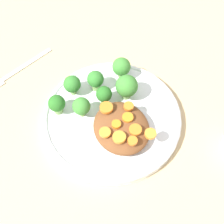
{
  "coord_description": "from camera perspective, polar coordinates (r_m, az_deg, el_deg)",
  "views": [
    {
      "loc": [
        -0.3,
        0.15,
        0.57
      ],
      "look_at": [
        0.0,
        0.0,
        0.03
      ],
      "focal_mm": 50.0,
      "sensor_mm": 36.0,
      "label": 1
    }
  ],
  "objects": [
    {
      "name": "ground_plane",
      "position": [
        0.66,
        -0.0,
        -1.55
      ],
      "size": [
        4.0,
        4.0,
        0.0
      ],
      "primitive_type": "plane",
      "color": "tan"
    },
    {
      "name": "plate",
      "position": [
        0.65,
        -0.0,
        -0.99
      ],
      "size": [
        0.29,
        0.29,
        0.02
      ],
      "color": "white",
      "rests_on": "ground_plane"
    },
    {
      "name": "stew_mound",
      "position": [
        0.61,
        1.95,
        -2.78
      ],
      "size": [
        0.12,
        0.11,
        0.04
      ],
      "primitive_type": "ellipsoid",
      "color": "brown",
      "rests_on": "plate"
    },
    {
      "name": "broccoli_floret_0",
      "position": [
        0.68,
        1.73,
        8.22
      ],
      "size": [
        0.04,
        0.04,
        0.05
      ],
      "color": "#7FA85B",
      "rests_on": "plate"
    },
    {
      "name": "broccoli_floret_1",
      "position": [
        0.66,
        -3.33,
        5.78
      ],
      "size": [
        0.04,
        0.04,
        0.05
      ],
      "color": "#7FA85B",
      "rests_on": "plate"
    },
    {
      "name": "broccoli_floret_2",
      "position": [
        0.64,
        -1.13,
        3.33
      ],
      "size": [
        0.03,
        0.03,
        0.05
      ],
      "color": "#759E51",
      "rests_on": "plate"
    },
    {
      "name": "broccoli_floret_3",
      "position": [
        0.64,
        -10.05,
        1.44
      ],
      "size": [
        0.04,
        0.04,
        0.05
      ],
      "color": "#7FA85B",
      "rests_on": "plate"
    },
    {
      "name": "broccoli_floret_4",
      "position": [
        0.66,
        -7.29,
        5.02
      ],
      "size": [
        0.04,
        0.04,
        0.05
      ],
      "color": "#7FA85B",
      "rests_on": "plate"
    },
    {
      "name": "broccoli_floret_5",
      "position": [
        0.64,
        2.7,
        4.69
      ],
      "size": [
        0.05,
        0.05,
        0.06
      ],
      "color": "#7FA85B",
      "rests_on": "plate"
    },
    {
      "name": "broccoli_floret_6",
      "position": [
        0.63,
        -5.62,
        1.01
      ],
      "size": [
        0.04,
        0.04,
        0.05
      ],
      "color": "#759E51",
      "rests_on": "plate"
    },
    {
      "name": "carrot_slice_0",
      "position": [
        0.59,
        4.29,
        -3.22
      ],
      "size": [
        0.02,
        0.02,
        0.0
      ],
      "primitive_type": "cylinder",
      "color": "orange",
      "rests_on": "stew_mound"
    },
    {
      "name": "carrot_slice_1",
      "position": [
        0.59,
        0.79,
        -2.27
      ],
      "size": [
        0.02,
        0.02,
        0.01
      ],
      "primitive_type": "cylinder",
      "color": "orange",
      "rests_on": "stew_mound"
    },
    {
      "name": "carrot_slice_2",
      "position": [
        0.59,
        7.05,
        -3.96
      ],
      "size": [
        0.02,
        0.02,
        0.01
      ],
      "primitive_type": "cylinder",
      "color": "orange",
      "rests_on": "stew_mound"
    },
    {
      "name": "carrot_slice_3",
      "position": [
        0.6,
        2.9,
        -0.98
      ],
      "size": [
        0.02,
        0.02,
        0.0
      ],
      "primitive_type": "cylinder",
      "color": "orange",
      "rests_on": "stew_mound"
    },
    {
      "name": "carrot_slice_4",
      "position": [
        0.58,
        1.32,
        -4.64
      ],
      "size": [
        0.03,
        0.03,
        0.01
      ],
      "primitive_type": "cylinder",
      "color": "orange",
      "rests_on": "stew_mound"
    },
    {
      "name": "carrot_slice_5",
      "position": [
        0.61,
        3.07,
        1.04
      ],
      "size": [
        0.02,
        0.02,
        0.01
      ],
      "primitive_type": "cylinder",
      "color": "orange",
      "rests_on": "stew_mound"
    },
    {
      "name": "carrot_slice_6",
      "position": [
        0.58,
        3.85,
        -5.24
      ],
      "size": [
        0.02,
        0.02,
        0.01
      ],
      "primitive_type": "cylinder",
      "color": "orange",
      "rests_on": "stew_mound"
    },
    {
      "name": "carrot_slice_7",
      "position": [
        0.58,
        -1.3,
        -3.74
      ],
      "size": [
        0.02,
        0.02,
        0.01
      ],
      "primitive_type": "cylinder",
      "color": "orange",
      "rests_on": "stew_mound"
    },
    {
      "name": "carrot_slice_8",
      "position": [
        0.61,
        -1.06,
        0.82
      ],
      "size": [
        0.03,
        0.03,
        0.01
      ],
      "primitive_type": "cylinder",
      "color": "orange",
      "rests_on": "stew_mound"
    },
    {
      "name": "fork",
      "position": [
        0.77,
        -18.3,
        6.38
      ],
      "size": [
        0.08,
        0.19,
        0.01
      ],
      "rotation": [
        0.0,
        0.0,
        8.16
      ],
      "color": "silver",
      "rests_on": "ground_plane"
    }
  ]
}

